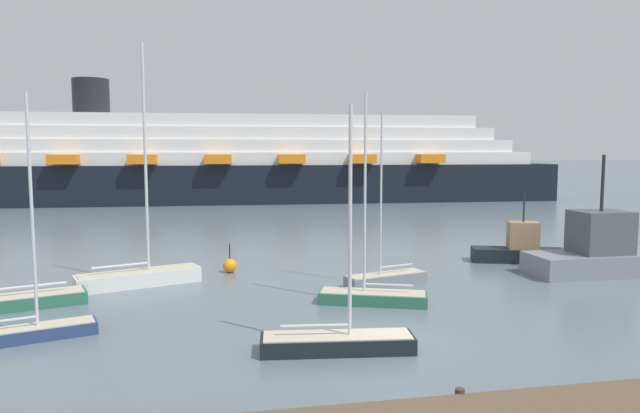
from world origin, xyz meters
name	(u,v)px	position (x,y,z in m)	size (l,w,h in m)	color
ground_plane	(399,346)	(0.00, 0.00, 0.00)	(600.00, 600.00, 0.00)	slate
sailboat_0	(338,340)	(-2.08, -0.12, 0.39)	(4.99, 1.80, 7.80)	black
sailboat_1	(386,277)	(2.16, 8.26, 0.40)	(4.19, 2.11, 8.08)	gray
sailboat_2	(373,294)	(0.60, 5.14, 0.40)	(4.63, 2.70, 8.67)	#2D6B51
sailboat_3	(139,274)	(-9.32, 10.27, 0.57)	(5.77, 3.11, 11.29)	white
sailboat_4	(26,329)	(-12.13, 2.90, 0.41)	(4.55, 2.32, 8.26)	navy
sailboat_5	(9,297)	(-13.99, 7.08, 0.52)	(5.89, 3.09, 11.04)	#2D6B51
fishing_boat_0	(604,253)	(13.94, 8.46, 1.10)	(8.20, 2.78, 6.14)	gray
fishing_boat_1	(519,249)	(11.33, 12.15, 0.77)	(5.29, 2.97, 4.09)	black
channel_buoy_0	(230,265)	(-5.03, 12.41, 0.37)	(0.74, 0.74, 1.51)	orange
cruise_ship	(219,163)	(-4.82, 54.84, 4.73)	(83.88, 16.31, 14.76)	black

